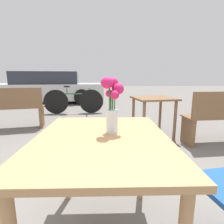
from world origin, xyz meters
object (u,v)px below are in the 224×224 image
(table_back, at_px, (153,105))
(flower_vase, at_px, (112,103))
(table_front, at_px, (102,153))
(bicycle, at_px, (74,101))
(parked_car, at_px, (48,88))

(table_back, bearing_deg, flower_vase, -113.87)
(flower_vase, height_order, table_back, flower_vase)
(table_front, height_order, flower_vase, flower_vase)
(bicycle, bearing_deg, flower_vase, -78.42)
(table_back, height_order, bicycle, bicycle)
(table_front, height_order, table_back, table_front)
(table_back, bearing_deg, bicycle, 128.17)
(table_front, xyz_separation_m, bicycle, (-0.78, 4.18, -0.25))
(flower_vase, distance_m, table_back, 2.15)
(table_front, distance_m, table_back, 2.22)
(flower_vase, xyz_separation_m, parked_car, (-2.25, 6.55, -0.29))
(table_front, xyz_separation_m, parked_car, (-2.19, 6.62, -0.01))
(table_front, relative_size, flower_vase, 2.94)
(table_back, xyz_separation_m, parked_car, (-3.11, 4.61, 0.04))
(table_back, relative_size, bicycle, 0.44)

